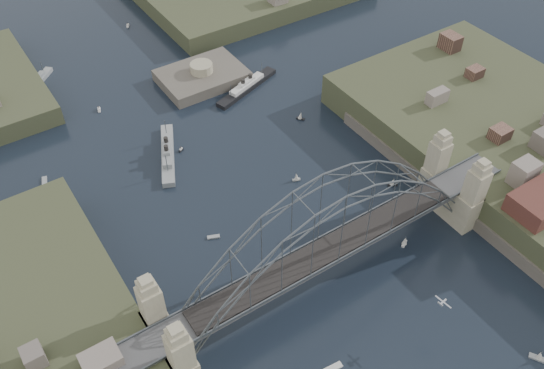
{
  "coord_description": "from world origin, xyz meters",
  "views": [
    {
      "loc": [
        -43.92,
        -48.42,
        88.15
      ],
      "look_at": [
        0.0,
        18.0,
        10.0
      ],
      "focal_mm": 37.86,
      "sensor_mm": 36.0,
      "label": 1
    }
  ],
  "objects": [
    {
      "name": "small_boat_a",
      "position": [
        -12.56,
        20.29,
        0.15
      ],
      "size": [
        2.64,
        1.71,
        0.45
      ],
      "color": "silver",
      "rests_on": "ground"
    },
    {
      "name": "small_boat_e",
      "position": [
        -35.86,
        54.77,
        0.15
      ],
      "size": [
        1.94,
        3.37,
        0.45
      ],
      "color": "silver",
      "rests_on": "ground"
    },
    {
      "name": "bridge",
      "position": [
        0.0,
        0.0,
        12.32
      ],
      "size": [
        84.0,
        13.8,
        24.6
      ],
      "color": "#4F5052",
      "rests_on": "ground"
    },
    {
      "name": "small_boat_b",
      "position": [
        10.85,
        24.64,
        0.98
      ],
      "size": [
        1.9,
        1.32,
        2.38
      ],
      "color": "silver",
      "rests_on": "ground"
    },
    {
      "name": "small_boat_f",
      "position": [
        -5.88,
        47.65,
        0.3
      ],
      "size": [
        1.47,
        1.11,
        1.43
      ],
      "color": "silver",
      "rests_on": "ground"
    },
    {
      "name": "aeroplane",
      "position": [
        9.15,
        -19.13,
        8.19
      ],
      "size": [
        1.75,
        3.22,
        0.47
      ],
      "color": "silver"
    },
    {
      "name": "small_boat_c",
      "position": [
        -9.97,
        -15.37,
        0.15
      ],
      "size": [
        3.36,
        1.42,
        0.45
      ],
      "color": "silver",
      "rests_on": "ground"
    },
    {
      "name": "small_boat_h",
      "position": [
        -16.12,
        72.97,
        0.29
      ],
      "size": [
        1.26,
        2.09,
        1.43
      ],
      "color": "silver",
      "rests_on": "ground"
    },
    {
      "name": "shore_east",
      "position": [
        57.32,
        0.0,
        1.97
      ],
      "size": [
        50.5,
        90.0,
        12.0
      ],
      "color": "#3A4026",
      "rests_on": "ground"
    },
    {
      "name": "naval_cruiser_near",
      "position": [
        -9.37,
        47.4,
        0.96
      ],
      "size": [
        11.14,
        19.81,
        6.17
      ],
      "color": "#969C9E",
      "rests_on": "ground"
    },
    {
      "name": "ground",
      "position": [
        0.0,
        0.0,
        0.0
      ],
      "size": [
        500.0,
        500.0,
        0.0
      ],
      "primitive_type": "plane",
      "color": "black",
      "rests_on": "ground"
    },
    {
      "name": "small_boat_i",
      "position": [
        27.52,
        11.72,
        0.91
      ],
      "size": [
        2.22,
        1.68,
        2.38
      ],
      "color": "silver",
      "rests_on": "ground"
    },
    {
      "name": "small_boat_d",
      "position": [
        24.3,
        41.94,
        0.93
      ],
      "size": [
        1.8,
        2.01,
        2.38
      ],
      "color": "silver",
      "rests_on": "ground"
    },
    {
      "name": "small_boat_k",
      "position": [
        6.93,
        108.43,
        0.29
      ],
      "size": [
        1.59,
        2.1,
        1.43
      ],
      "color": "silver",
      "rests_on": "ground"
    },
    {
      "name": "naval_cruiser_far",
      "position": [
        -25.78,
        92.74,
        0.76
      ],
      "size": [
        11.61,
        11.65,
        4.88
      ],
      "color": "#969C9E",
      "rests_on": "ground"
    },
    {
      "name": "ocean_liner",
      "position": [
        19.95,
        60.18,
        0.81
      ],
      "size": [
        21.15,
        9.75,
        5.25
      ],
      "color": "black",
      "rests_on": "ground"
    },
    {
      "name": "small_boat_m",
      "position": [
        18.18,
        -2.13,
        0.95
      ],
      "size": [
        2.0,
        1.52,
        2.38
      ],
      "color": "silver",
      "rests_on": "ground"
    },
    {
      "name": "small_boat_l",
      "position": [
        -35.81,
        29.35,
        0.88
      ],
      "size": [
        2.38,
        1.19,
        2.38
      ],
      "color": "silver",
      "rests_on": "ground"
    },
    {
      "name": "fort_island",
      "position": [
        12.0,
        70.0,
        -0.34
      ],
      "size": [
        22.0,
        16.0,
        9.4
      ],
      "color": "#534D43",
      "rests_on": "ground"
    },
    {
      "name": "small_boat_g",
      "position": [
        19.78,
        -32.93,
        0.76
      ],
      "size": [
        2.39,
        3.03,
        2.38
      ],
      "color": "silver",
      "rests_on": "ground"
    }
  ]
}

